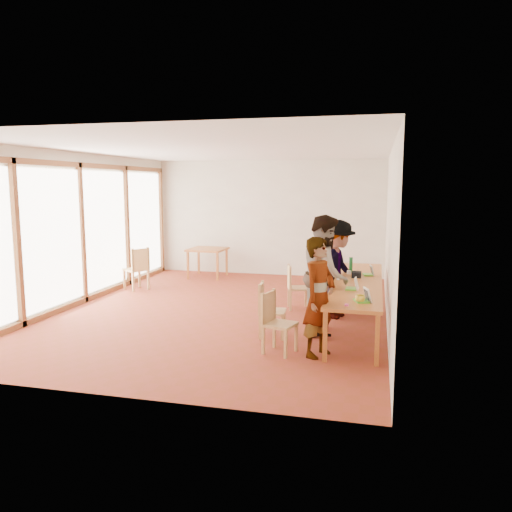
% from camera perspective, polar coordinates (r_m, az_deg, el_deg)
% --- Properties ---
extents(ground, '(8.00, 8.00, 0.00)m').
position_cam_1_polar(ground, '(9.54, -3.76, -6.23)').
color(ground, maroon).
rests_on(ground, ground).
extents(wall_back, '(6.00, 0.10, 3.00)m').
position_cam_1_polar(wall_back, '(13.14, 1.44, 4.37)').
color(wall_back, '#EDE6CD').
rests_on(wall_back, ground).
extents(wall_front, '(6.00, 0.10, 3.00)m').
position_cam_1_polar(wall_front, '(5.63, -16.23, -1.02)').
color(wall_front, '#EDE6CD').
rests_on(wall_front, ground).
extents(wall_right, '(0.10, 8.00, 3.00)m').
position_cam_1_polar(wall_right, '(8.85, 15.02, 2.26)').
color(wall_right, '#EDE6CD').
rests_on(wall_right, ground).
extents(window_wall, '(0.10, 8.00, 3.00)m').
position_cam_1_polar(window_wall, '(10.56, -19.37, 2.99)').
color(window_wall, white).
rests_on(window_wall, ground).
extents(ceiling, '(6.00, 8.00, 0.04)m').
position_cam_1_polar(ceiling, '(9.26, -3.94, 12.19)').
color(ceiling, white).
rests_on(ceiling, wall_back).
extents(communal_table, '(0.80, 4.00, 0.75)m').
position_cam_1_polar(communal_table, '(8.59, 11.54, -3.17)').
color(communal_table, '#BD712A').
rests_on(communal_table, ground).
extents(side_table, '(0.90, 0.90, 0.75)m').
position_cam_1_polar(side_table, '(12.84, -5.56, 0.52)').
color(side_table, '#BD712A').
rests_on(side_table, ground).
extents(chair_near, '(0.50, 0.50, 0.46)m').
position_cam_1_polar(chair_near, '(7.10, 2.06, -6.80)').
color(chair_near, '#DCB86E').
rests_on(chair_near, ground).
extents(chair_mid, '(0.43, 0.43, 0.46)m').
position_cam_1_polar(chair_mid, '(7.80, 1.23, -5.51)').
color(chair_mid, '#DCB86E').
rests_on(chair_mid, ground).
extents(chair_far, '(0.49, 0.49, 0.45)m').
position_cam_1_polar(chair_far, '(9.57, 4.35, -3.02)').
color(chair_far, '#DCB86E').
rests_on(chair_far, ground).
extents(chair_empty, '(0.41, 0.41, 0.43)m').
position_cam_1_polar(chair_empty, '(9.79, 7.19, -2.93)').
color(chair_empty, '#DCB86E').
rests_on(chair_empty, ground).
extents(chair_spare, '(0.62, 0.62, 0.51)m').
position_cam_1_polar(chair_spare, '(11.52, -13.31, -0.93)').
color(chair_spare, '#DCB86E').
rests_on(chair_spare, ground).
extents(person_near, '(0.61, 0.72, 1.66)m').
position_cam_1_polar(person_near, '(6.94, 7.22, -4.68)').
color(person_near, gray).
rests_on(person_near, ground).
extents(person_mid, '(0.82, 1.00, 1.90)m').
position_cam_1_polar(person_mid, '(8.06, 7.92, -2.06)').
color(person_mid, gray).
rests_on(person_mid, ground).
extents(person_far, '(1.00, 1.29, 1.75)m').
position_cam_1_polar(person_far, '(8.98, 9.28, -1.50)').
color(person_far, gray).
rests_on(person_far, ground).
extents(laptop_near, '(0.27, 0.28, 0.20)m').
position_cam_1_polar(laptop_near, '(7.12, 12.28, -4.70)').
color(laptop_near, '#55B22D').
rests_on(laptop_near, communal_table).
extents(laptop_mid, '(0.20, 0.24, 0.19)m').
position_cam_1_polar(laptop_mid, '(7.90, 11.11, -3.41)').
color(laptop_mid, '#55B22D').
rests_on(laptop_mid, communal_table).
extents(laptop_far, '(0.22, 0.24, 0.18)m').
position_cam_1_polar(laptop_far, '(9.20, 12.87, -1.85)').
color(laptop_far, '#55B22D').
rests_on(laptop_far, communal_table).
extents(yellow_mug, '(0.15, 0.15, 0.11)m').
position_cam_1_polar(yellow_mug, '(7.05, 11.81, -4.82)').
color(yellow_mug, yellow).
rests_on(yellow_mug, communal_table).
extents(green_bottle, '(0.07, 0.07, 0.28)m').
position_cam_1_polar(green_bottle, '(9.45, 10.79, -0.98)').
color(green_bottle, '#1C6B2E').
rests_on(green_bottle, communal_table).
extents(clear_glass, '(0.07, 0.07, 0.09)m').
position_cam_1_polar(clear_glass, '(8.67, 9.44, -2.39)').
color(clear_glass, silver).
rests_on(clear_glass, communal_table).
extents(condiment_cup, '(0.08, 0.08, 0.06)m').
position_cam_1_polar(condiment_cup, '(9.27, 10.59, -1.84)').
color(condiment_cup, white).
rests_on(condiment_cup, communal_table).
extents(pink_phone, '(0.05, 0.10, 0.01)m').
position_cam_1_polar(pink_phone, '(6.87, 10.33, -5.51)').
color(pink_phone, '#F2399B').
rests_on(pink_phone, communal_table).
extents(black_pouch, '(0.16, 0.26, 0.09)m').
position_cam_1_polar(black_pouch, '(8.97, 11.42, -2.09)').
color(black_pouch, black).
rests_on(black_pouch, communal_table).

